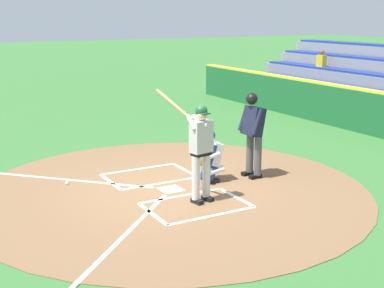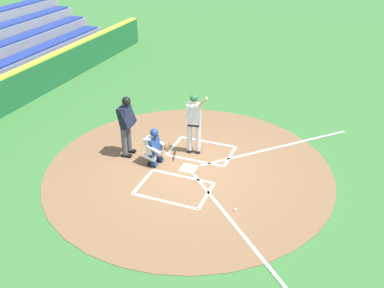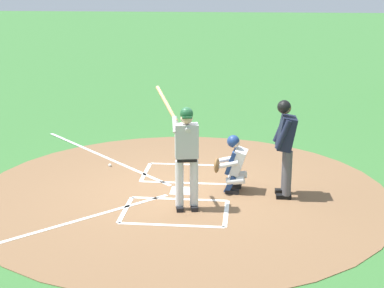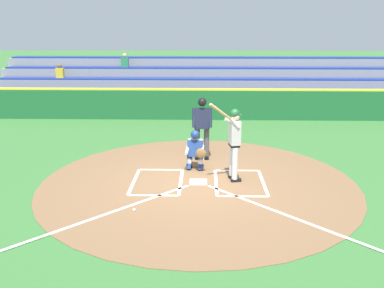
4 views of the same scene
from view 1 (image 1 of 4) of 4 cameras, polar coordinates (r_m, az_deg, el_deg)
name	(u,v)px [view 1 (image 1 of 4)]	position (r m, az deg, el deg)	size (l,w,h in m)	color
ground_plane	(171,190)	(10.79, -2.29, -4.97)	(120.00, 120.00, 0.00)	#387033
dirt_circle	(171,190)	(10.79, -2.29, -4.94)	(8.00, 8.00, 0.01)	brown
home_plate_and_chalk	(131,196)	(10.45, -6.62, -5.63)	(7.93, 4.91, 0.01)	white
batter	(200,146)	(9.81, 0.91, -0.20)	(0.86, 0.85, 2.13)	silver
catcher	(210,155)	(11.16, 2.00, -1.18)	(0.59, 0.66, 1.13)	black
plate_umpire	(253,129)	(11.42, 6.59, 1.60)	(0.59, 0.42, 1.86)	#4C4C51
baseball	(67,183)	(11.40, -13.33, -4.12)	(0.07, 0.07, 0.07)	white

